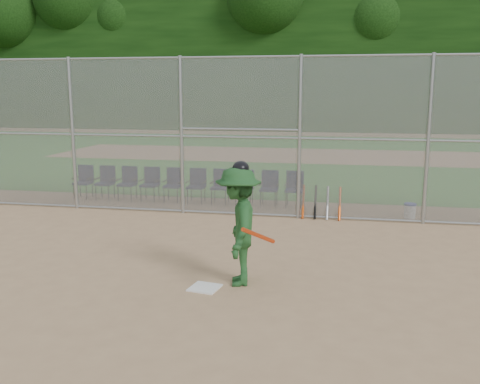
% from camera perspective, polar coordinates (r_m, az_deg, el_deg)
% --- Properties ---
extents(ground, '(100.00, 100.00, 0.00)m').
position_cam_1_polar(ground, '(8.92, -3.09, -9.97)').
color(ground, tan).
rests_on(ground, ground).
extents(grass_strip, '(100.00, 100.00, 0.00)m').
position_cam_1_polar(grass_strip, '(26.35, 6.41, 3.92)').
color(grass_strip, '#24611D').
rests_on(grass_strip, ground).
extents(dirt_patch_far, '(24.00, 24.00, 0.00)m').
position_cam_1_polar(dirt_patch_far, '(26.35, 6.41, 3.93)').
color(dirt_patch_far, tan).
rests_on(dirt_patch_far, ground).
extents(backstop_fence, '(16.09, 0.09, 4.00)m').
position_cam_1_polar(backstop_fence, '(13.29, 2.06, 6.12)').
color(backstop_fence, gray).
rests_on(backstop_fence, ground).
extents(treeline, '(81.00, 60.00, 11.00)m').
position_cam_1_polar(treeline, '(28.25, 7.00, 15.54)').
color(treeline, black).
rests_on(treeline, ground).
extents(home_plate, '(0.53, 0.53, 0.02)m').
position_cam_1_polar(home_plate, '(8.82, -3.78, -10.15)').
color(home_plate, white).
rests_on(home_plate, ground).
extents(batter_at_plate, '(1.10, 1.46, 2.05)m').
position_cam_1_polar(batter_at_plate, '(8.73, -0.19, -3.57)').
color(batter_at_plate, '#1D4A21').
rests_on(batter_at_plate, ground).
extents(water_cooler, '(0.30, 0.30, 0.38)m').
position_cam_1_polar(water_cooler, '(14.01, 17.67, -1.91)').
color(water_cooler, white).
rests_on(water_cooler, ground).
extents(spare_bats, '(0.96, 0.40, 0.83)m').
position_cam_1_polar(spare_bats, '(13.43, 8.68, -1.13)').
color(spare_bats, '#D84C14').
rests_on(spare_bats, ground).
extents(chair_0, '(0.54, 0.52, 0.96)m').
position_cam_1_polar(chair_0, '(16.46, -16.43, 1.03)').
color(chair_0, '#0E1536').
rests_on(chair_0, ground).
extents(chair_1, '(0.54, 0.52, 0.96)m').
position_cam_1_polar(chair_1, '(16.16, -14.24, 0.96)').
color(chair_1, '#0E1536').
rests_on(chair_1, ground).
extents(chair_2, '(0.54, 0.52, 0.96)m').
position_cam_1_polar(chair_2, '(15.88, -11.96, 0.89)').
color(chair_2, '#0E1536').
rests_on(chair_2, ground).
extents(chair_3, '(0.54, 0.52, 0.96)m').
position_cam_1_polar(chair_3, '(15.62, -9.61, 0.81)').
color(chair_3, '#0E1536').
rests_on(chair_3, ground).
extents(chair_4, '(0.54, 0.52, 0.96)m').
position_cam_1_polar(chair_4, '(15.39, -7.19, 0.73)').
color(chair_4, '#0E1536').
rests_on(chair_4, ground).
extents(chair_5, '(0.54, 0.52, 0.96)m').
position_cam_1_polar(chair_5, '(15.19, -4.70, 0.64)').
color(chair_5, '#0E1536').
rests_on(chair_5, ground).
extents(chair_6, '(0.54, 0.52, 0.96)m').
position_cam_1_polar(chair_6, '(15.02, -2.15, 0.56)').
color(chair_6, '#0E1536').
rests_on(chair_6, ground).
extents(chair_7, '(0.54, 0.52, 0.96)m').
position_cam_1_polar(chair_7, '(14.89, 0.46, 0.47)').
color(chair_7, '#0E1536').
rests_on(chair_7, ground).
extents(chair_8, '(0.54, 0.52, 0.96)m').
position_cam_1_polar(chair_8, '(14.78, 3.11, 0.37)').
color(chair_8, '#0E1536').
rests_on(chair_8, ground).
extents(chair_9, '(0.54, 0.52, 0.96)m').
position_cam_1_polar(chair_9, '(14.70, 5.79, 0.28)').
color(chair_9, '#0E1536').
rests_on(chair_9, ground).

